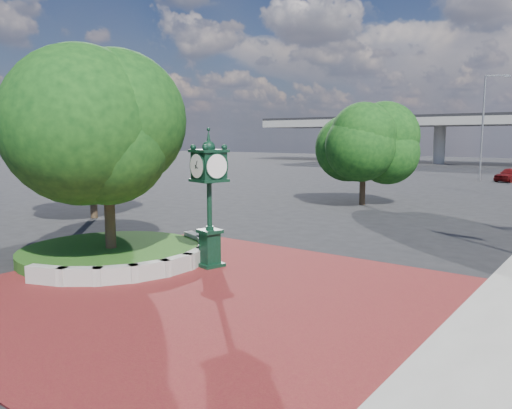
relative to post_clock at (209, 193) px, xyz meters
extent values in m
plane|color=black|center=(1.53, -1.21, -2.41)|extent=(200.00, 200.00, 0.00)
cube|color=maroon|center=(1.53, -2.21, -2.39)|extent=(12.00, 12.00, 0.04)
cube|color=#9E9B93|center=(-2.38, -4.22, -2.14)|extent=(1.29, 0.76, 0.54)
cube|color=#9E9B93|center=(-1.52, -3.75, -2.14)|extent=(1.20, 1.04, 0.54)
cube|color=#9E9B93|center=(-0.85, -3.04, -2.14)|extent=(1.00, 1.22, 0.54)
cube|color=#9E9B93|center=(-0.42, -2.17, -2.14)|extent=(0.71, 1.30, 0.54)
cube|color=#9E9B93|center=(-0.27, -1.21, -2.14)|extent=(0.35, 1.25, 0.54)
cube|color=#9E9B93|center=(-0.42, -0.25, -2.14)|extent=(0.71, 1.30, 0.54)
cube|color=#9E9B93|center=(-0.85, 0.63, -2.14)|extent=(1.00, 1.22, 0.54)
cube|color=#9E9B93|center=(-1.52, 1.33, -2.14)|extent=(1.20, 1.04, 0.54)
cube|color=#9E9B93|center=(-2.38, 1.80, -2.14)|extent=(1.29, 0.76, 0.54)
cylinder|color=#1F4D16|center=(-3.47, -1.21, -2.21)|extent=(6.10, 6.10, 0.40)
cylinder|color=#9E9B93|center=(-33.47, 68.79, 0.59)|extent=(1.80, 1.80, 6.00)
cylinder|color=#9E9B93|center=(-13.47, 68.79, 0.59)|extent=(1.80, 1.80, 6.00)
cylinder|color=#38281C|center=(-3.47, -1.21, -1.32)|extent=(0.36, 0.36, 2.17)
sphere|color=#0F3712|center=(-3.47, -1.21, 1.32)|extent=(5.20, 5.20, 5.20)
cylinder|color=#38281C|center=(-11.47, 3.79, -1.18)|extent=(0.36, 0.36, 2.45)
sphere|color=#0F3712|center=(-11.47, 3.79, 1.72)|extent=(5.60, 5.60, 5.60)
cylinder|color=#38281C|center=(-2.47, 16.79, -1.45)|extent=(0.36, 0.36, 1.92)
sphere|color=#0F3712|center=(-2.47, 16.79, 0.84)|extent=(4.40, 4.40, 4.40)
cube|color=black|center=(0.00, 0.00, -2.34)|extent=(0.90, 0.90, 0.15)
cube|color=black|center=(0.00, 0.00, -1.76)|extent=(0.62, 0.62, 1.02)
cube|color=black|center=(0.00, 0.00, -1.23)|extent=(0.79, 0.79, 0.11)
cylinder|color=black|center=(0.00, 0.00, -0.39)|extent=(0.16, 0.16, 1.57)
cube|color=black|center=(0.00, 0.00, 0.87)|extent=(1.02, 1.02, 0.83)
cylinder|color=white|center=(-0.11, -0.42, 0.87)|extent=(0.73, 0.24, 0.74)
cylinder|color=white|center=(0.11, 0.42, 0.87)|extent=(0.73, 0.24, 0.74)
cylinder|color=white|center=(-0.42, 0.11, 0.87)|extent=(0.24, 0.73, 0.74)
cylinder|color=white|center=(0.42, -0.11, 0.87)|extent=(0.24, 0.73, 0.74)
sphere|color=black|center=(0.00, 0.00, 1.44)|extent=(0.41, 0.41, 0.41)
cone|color=black|center=(0.00, 0.00, 1.75)|extent=(0.17, 0.17, 0.46)
imported|color=#5A0C0E|center=(1.76, 40.13, -1.75)|extent=(2.56, 4.15, 1.32)
cylinder|color=slate|center=(-0.79, 39.52, 2.51)|extent=(0.18, 0.18, 9.84)
cube|color=slate|center=(0.15, 39.83, 7.43)|extent=(1.92, 0.78, 0.13)
cube|color=slate|center=(0.97, 40.11, 7.32)|extent=(0.61, 0.43, 0.16)
camera|label=1|loc=(10.55, -11.68, 1.76)|focal=35.00mm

